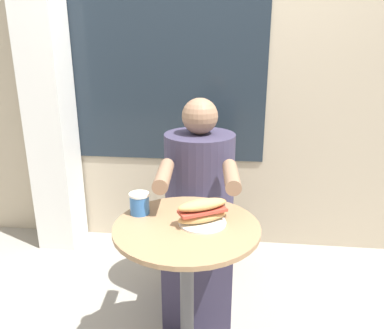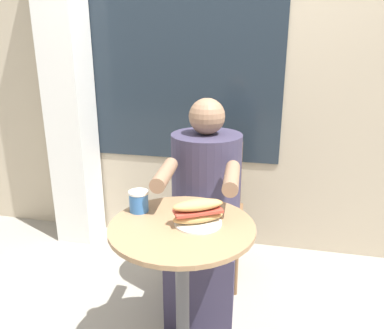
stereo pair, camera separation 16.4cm
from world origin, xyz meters
name	(u,v)px [view 1 (the left image)]	position (x,y,z in m)	size (l,w,h in m)	color
storefront_wall	(210,53)	(0.00, 1.28, 1.40)	(8.00, 0.09, 2.80)	#B7A88E
lattice_pillar	(47,84)	(-1.10, 1.09, 1.20)	(0.27, 0.27, 2.40)	silver
cafe_table	(187,270)	(0.00, 0.00, 0.54)	(0.60, 0.60, 0.75)	#997551
diner_chair	(202,197)	(-0.01, 0.85, 0.52)	(0.41, 0.41, 0.87)	brown
seated_diner	(198,222)	(0.00, 0.50, 0.51)	(0.41, 0.69, 1.20)	#38334C
sandwich_on_plate	(203,213)	(0.06, 0.02, 0.80)	(0.22, 0.20, 0.10)	white
drink_cup	(140,203)	(-0.22, 0.09, 0.80)	(0.09, 0.09, 0.09)	#336BB7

